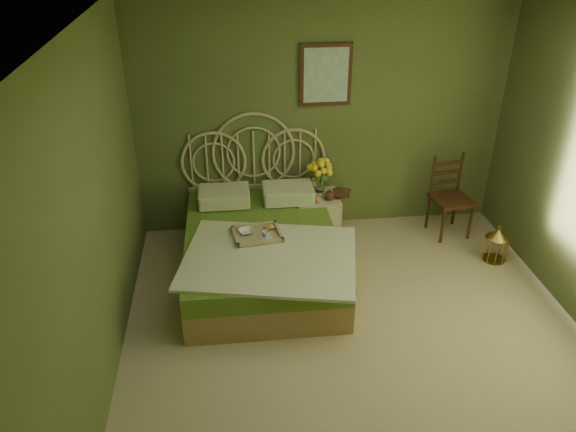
{
  "coord_description": "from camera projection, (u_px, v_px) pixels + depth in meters",
  "views": [
    {
      "loc": [
        -1.01,
        -3.42,
        3.29
      ],
      "look_at": [
        -0.51,
        1.0,
        0.8
      ],
      "focal_mm": 35.0,
      "sensor_mm": 36.0,
      "label": 1
    }
  ],
  "objects": [
    {
      "name": "floor",
      "position": [
        362.0,
        355.0,
        4.68
      ],
      "size": [
        4.5,
        4.5,
        0.0
      ],
      "primitive_type": "plane",
      "color": "#C3B68D",
      "rests_on": "ground"
    },
    {
      "name": "ceiling",
      "position": [
        390.0,
        33.0,
        3.41
      ],
      "size": [
        4.5,
        4.5,
        0.0
      ],
      "primitive_type": "plane",
      "rotation": [
        3.14,
        0.0,
        0.0
      ],
      "color": "silver",
      "rests_on": "wall_back"
    },
    {
      "name": "wall_back",
      "position": [
        322.0,
        116.0,
        5.99
      ],
      "size": [
        4.0,
        0.0,
        4.0
      ],
      "primitive_type": "plane",
      "rotation": [
        1.57,
        0.0,
        0.0
      ],
      "color": "#586836",
      "rests_on": "floor"
    },
    {
      "name": "wall_left",
      "position": [
        89.0,
        235.0,
        3.85
      ],
      "size": [
        0.0,
        4.5,
        4.5
      ],
      "primitive_type": "plane",
      "rotation": [
        1.57,
        0.0,
        1.57
      ],
      "color": "#586836",
      "rests_on": "floor"
    },
    {
      "name": "wall_art",
      "position": [
        326.0,
        75.0,
        5.75
      ],
      "size": [
        0.54,
        0.04,
        0.64
      ],
      "color": "#341E0E",
      "rests_on": "wall_back"
    },
    {
      "name": "bed",
      "position": [
        261.0,
        247.0,
        5.58
      ],
      "size": [
        1.74,
        2.2,
        1.36
      ],
      "color": "#A68B53",
      "rests_on": "floor"
    },
    {
      "name": "nightstand",
      "position": [
        317.0,
        208.0,
        6.19
      ],
      "size": [
        0.46,
        0.47,
        0.94
      ],
      "color": "beige",
      "rests_on": "floor"
    },
    {
      "name": "chair",
      "position": [
        450.0,
        191.0,
        6.22
      ],
      "size": [
        0.45,
        0.45,
        0.9
      ],
      "rotation": [
        0.0,
        0.0,
        0.15
      ],
      "color": "#341E0E",
      "rests_on": "floor"
    },
    {
      "name": "birdcage",
      "position": [
        496.0,
        245.0,
        5.84
      ],
      "size": [
        0.24,
        0.24,
        0.37
      ],
      "rotation": [
        0.0,
        0.0,
        0.42
      ],
      "color": "#B5883A",
      "rests_on": "floor"
    },
    {
      "name": "book_lower",
      "position": [
        333.0,
        193.0,
        6.13
      ],
      "size": [
        0.19,
        0.24,
        0.02
      ],
      "primitive_type": "imported",
      "rotation": [
        0.0,
        0.0,
        -0.1
      ],
      "color": "#381E0F",
      "rests_on": "nightstand"
    },
    {
      "name": "book_upper",
      "position": [
        334.0,
        192.0,
        6.12
      ],
      "size": [
        0.26,
        0.29,
        0.02
      ],
      "primitive_type": "imported",
      "rotation": [
        0.0,
        0.0,
        -0.48
      ],
      "color": "#472819",
      "rests_on": "nightstand"
    },
    {
      "name": "cereal_bowl",
      "position": [
        246.0,
        232.0,
        5.36
      ],
      "size": [
        0.17,
        0.17,
        0.04
      ],
      "primitive_type": "imported",
      "rotation": [
        0.0,
        0.0,
        0.24
      ],
      "color": "white",
      "rests_on": "bed"
    },
    {
      "name": "coffee_cup",
      "position": [
        266.0,
        235.0,
        5.28
      ],
      "size": [
        0.09,
        0.09,
        0.07
      ],
      "primitive_type": "imported",
      "rotation": [
        0.0,
        0.0,
        0.21
      ],
      "color": "white",
      "rests_on": "bed"
    }
  ]
}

